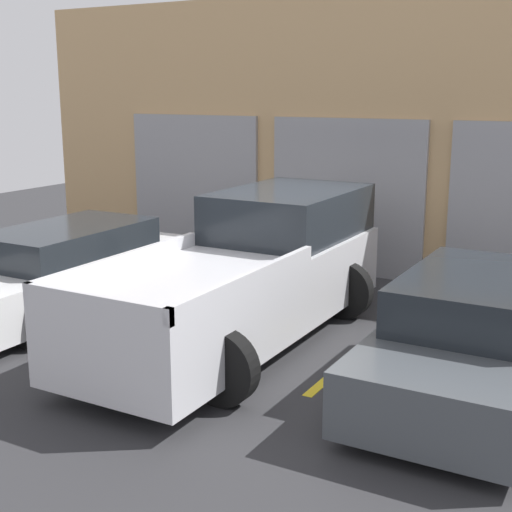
{
  "coord_description": "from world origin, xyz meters",
  "views": [
    {
      "loc": [
        4.62,
        -9.02,
        3.32
      ],
      "look_at": [
        0.0,
        -0.75,
        1.1
      ],
      "focal_mm": 50.0,
      "sensor_mm": 36.0,
      "label": 1
    }
  ],
  "objects": [
    {
      "name": "ground_plane",
      "position": [
        0.0,
        0.0,
        0.0
      ],
      "size": [
        28.0,
        28.0,
        0.0
      ],
      "primitive_type": "plane",
      "color": "#2D2D30"
    },
    {
      "name": "shophouse_building",
      "position": [
        -0.01,
        3.28,
        2.45
      ],
      "size": [
        14.19,
        0.68,
        4.99
      ],
      "color": "tan",
      "rests_on": "ground"
    },
    {
      "name": "pickup_truck",
      "position": [
        0.0,
        -0.93,
        0.89
      ],
      "size": [
        2.48,
        5.55,
        1.89
      ],
      "color": "silver",
      "rests_on": "ground"
    },
    {
      "name": "sedan_white",
      "position": [
        -3.08,
        -1.22,
        0.61
      ],
      "size": [
        2.13,
        4.76,
        1.29
      ],
      "color": "white",
      "rests_on": "ground"
    },
    {
      "name": "sedan_side",
      "position": [
        3.08,
        -1.22,
        0.62
      ],
      "size": [
        2.19,
        4.36,
        1.33
      ],
      "color": "#474C51",
      "rests_on": "ground"
    },
    {
      "name": "parking_stripe_left",
      "position": [
        -1.54,
        -1.25,
        0.0
      ],
      "size": [
        0.12,
        2.2,
        0.01
      ],
      "primitive_type": "cube",
      "color": "gold",
      "rests_on": "ground"
    },
    {
      "name": "parking_stripe_centre",
      "position": [
        1.54,
        -1.25,
        0.0
      ],
      "size": [
        0.12,
        2.2,
        0.01
      ],
      "primitive_type": "cube",
      "color": "gold",
      "rests_on": "ground"
    }
  ]
}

